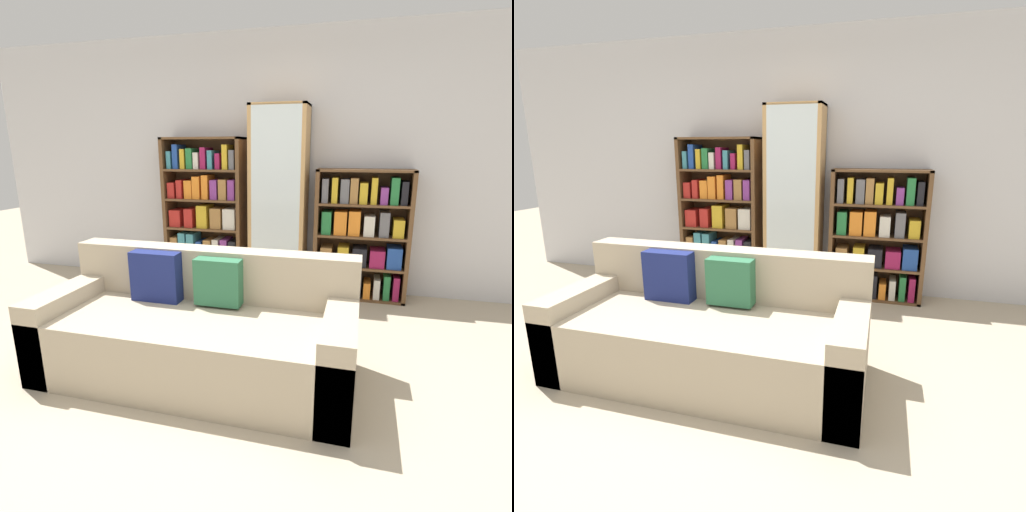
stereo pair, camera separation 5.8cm
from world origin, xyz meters
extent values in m
plane|color=tan|center=(0.00, 0.00, 0.00)|extent=(16.00, 16.00, 0.00)
cube|color=silver|center=(0.00, 2.40, 1.35)|extent=(6.99, 0.06, 2.70)
cube|color=tan|center=(-0.10, 0.32, 0.23)|extent=(2.10, 0.88, 0.45)
cube|color=tan|center=(-0.10, 0.66, 0.64)|extent=(2.10, 0.20, 0.37)
cube|color=tan|center=(-1.05, 0.32, 0.29)|extent=(0.20, 0.88, 0.57)
cube|color=tan|center=(0.86, 0.32, 0.29)|extent=(0.20, 0.88, 0.57)
cube|color=navy|center=(-0.46, 0.50, 0.63)|extent=(0.36, 0.12, 0.36)
cube|color=#2D6B47|center=(0.01, 0.50, 0.63)|extent=(0.32, 0.12, 0.32)
cube|color=brown|center=(-1.19, 2.19, 0.82)|extent=(0.04, 0.32, 1.64)
cube|color=brown|center=(-0.33, 2.19, 0.82)|extent=(0.04, 0.32, 1.64)
cube|color=brown|center=(-0.76, 2.19, 1.63)|extent=(0.90, 0.32, 0.02)
cube|color=brown|center=(-0.76, 2.19, 0.01)|extent=(0.90, 0.32, 0.02)
cube|color=brown|center=(-0.76, 2.35, 0.82)|extent=(0.90, 0.01, 1.64)
cube|color=brown|center=(-0.76, 2.19, 0.34)|extent=(0.82, 0.32, 0.02)
cube|color=brown|center=(-0.76, 2.19, 0.66)|extent=(0.82, 0.32, 0.02)
cube|color=brown|center=(-0.76, 2.19, 0.98)|extent=(0.82, 0.32, 0.02)
cube|color=brown|center=(-0.76, 2.19, 1.30)|extent=(0.82, 0.32, 0.02)
cube|color=#7A3384|center=(-1.08, 2.18, 0.11)|extent=(0.13, 0.24, 0.17)
cube|color=gold|center=(-0.92, 2.18, 0.13)|extent=(0.13, 0.24, 0.20)
cube|color=#AD231E|center=(-0.76, 2.18, 0.11)|extent=(0.14, 0.24, 0.16)
cube|color=beige|center=(-0.60, 2.18, 0.14)|extent=(0.11, 0.24, 0.24)
cube|color=gold|center=(-0.44, 2.18, 0.12)|extent=(0.12, 0.24, 0.20)
cube|color=olive|center=(-1.11, 2.18, 0.45)|extent=(0.08, 0.24, 0.20)
cube|color=teal|center=(-1.01, 2.18, 0.48)|extent=(0.08, 0.24, 0.25)
cube|color=teal|center=(-0.91, 2.18, 0.48)|extent=(0.08, 0.24, 0.25)
cube|color=#1E4293|center=(-0.81, 2.18, 0.44)|extent=(0.06, 0.24, 0.16)
cube|color=olive|center=(-0.71, 2.18, 0.45)|extent=(0.08, 0.24, 0.19)
cube|color=beige|center=(-0.61, 2.18, 0.45)|extent=(0.07, 0.24, 0.20)
cube|color=#7A3384|center=(-0.51, 2.18, 0.45)|extent=(0.08, 0.24, 0.20)
cube|color=black|center=(-0.41, 2.18, 0.45)|extent=(0.08, 0.24, 0.19)
cube|color=#AD231E|center=(-1.08, 2.18, 0.77)|extent=(0.13, 0.24, 0.19)
cube|color=#AD231E|center=(-0.92, 2.18, 0.78)|extent=(0.10, 0.24, 0.21)
cube|color=gold|center=(-0.76, 2.18, 0.80)|extent=(0.12, 0.24, 0.25)
cube|color=olive|center=(-0.60, 2.18, 0.79)|extent=(0.12, 0.24, 0.22)
cube|color=beige|center=(-0.45, 2.18, 0.78)|extent=(0.14, 0.24, 0.22)
cube|color=#AD231E|center=(-1.11, 2.18, 1.08)|extent=(0.08, 0.24, 0.17)
cube|color=#AD231E|center=(-1.01, 2.18, 1.09)|extent=(0.06, 0.24, 0.20)
cube|color=orange|center=(-0.91, 2.18, 1.09)|extent=(0.09, 0.24, 0.20)
cube|color=orange|center=(-0.81, 2.18, 1.11)|extent=(0.08, 0.24, 0.24)
cube|color=orange|center=(-0.71, 2.18, 1.12)|extent=(0.07, 0.24, 0.26)
cube|color=#7A3384|center=(-0.61, 2.18, 1.10)|extent=(0.08, 0.24, 0.21)
cube|color=olive|center=(-0.51, 2.18, 1.10)|extent=(0.09, 0.24, 0.22)
cube|color=#7A3384|center=(-0.42, 2.18, 1.10)|extent=(0.07, 0.24, 0.21)
cube|color=teal|center=(-1.12, 2.18, 1.40)|extent=(0.05, 0.24, 0.19)
cube|color=#1E4293|center=(-1.04, 2.18, 1.44)|extent=(0.06, 0.24, 0.26)
cube|color=gold|center=(-0.96, 2.18, 1.42)|extent=(0.05, 0.24, 0.21)
cube|color=#237038|center=(-0.88, 2.18, 1.42)|extent=(0.07, 0.24, 0.22)
cube|color=beige|center=(-0.80, 2.18, 1.40)|extent=(0.06, 0.24, 0.17)
cube|color=#8E1947|center=(-0.72, 2.18, 1.42)|extent=(0.06, 0.24, 0.22)
cube|color=teal|center=(-0.65, 2.18, 1.41)|extent=(0.05, 0.24, 0.19)
cube|color=#8E1947|center=(-0.56, 2.18, 1.39)|extent=(0.05, 0.24, 0.16)
cube|color=gold|center=(-0.48, 2.18, 1.44)|extent=(0.06, 0.24, 0.25)
cube|color=#5B5B60|center=(-0.41, 2.18, 1.41)|extent=(0.06, 0.24, 0.20)
cube|color=tan|center=(-0.19, 2.17, 0.98)|extent=(0.04, 0.36, 1.96)
cube|color=tan|center=(0.35, 2.17, 0.98)|extent=(0.04, 0.36, 1.96)
cube|color=tan|center=(0.08, 2.17, 1.94)|extent=(0.58, 0.36, 0.02)
cube|color=tan|center=(0.08, 2.17, 0.01)|extent=(0.58, 0.36, 0.02)
cube|color=tan|center=(0.08, 2.35, 0.98)|extent=(0.58, 0.01, 1.96)
cube|color=silver|center=(0.08, 2.00, 0.98)|extent=(0.50, 0.01, 1.93)
cube|color=tan|center=(0.08, 2.17, 0.34)|extent=(0.50, 0.32, 0.02)
cube|color=tan|center=(0.08, 2.17, 0.66)|extent=(0.50, 0.32, 0.02)
cube|color=tan|center=(0.08, 2.17, 0.98)|extent=(0.50, 0.32, 0.02)
cube|color=tan|center=(0.08, 2.17, 1.30)|extent=(0.50, 0.32, 0.02)
cube|color=tan|center=(0.08, 2.17, 1.61)|extent=(0.50, 0.32, 0.02)
cylinder|color=silver|center=(-0.11, 2.17, 0.06)|extent=(0.01, 0.01, 0.08)
cone|color=silver|center=(-0.11, 2.17, 0.15)|extent=(0.06, 0.06, 0.10)
cylinder|color=silver|center=(-0.01, 2.19, 0.06)|extent=(0.01, 0.01, 0.08)
cone|color=silver|center=(-0.01, 2.19, 0.15)|extent=(0.06, 0.06, 0.10)
cylinder|color=silver|center=(0.08, 2.18, 0.06)|extent=(0.01, 0.01, 0.08)
cone|color=silver|center=(0.08, 2.18, 0.15)|extent=(0.06, 0.06, 0.10)
cylinder|color=silver|center=(0.17, 2.17, 0.06)|extent=(0.01, 0.01, 0.08)
cone|color=silver|center=(0.17, 2.17, 0.15)|extent=(0.06, 0.06, 0.10)
cylinder|color=silver|center=(0.26, 2.15, 0.06)|extent=(0.01, 0.01, 0.08)
cone|color=silver|center=(0.26, 2.15, 0.15)|extent=(0.06, 0.06, 0.10)
cylinder|color=silver|center=(-0.09, 2.17, 0.39)|extent=(0.01, 0.01, 0.07)
cone|color=silver|center=(-0.09, 2.17, 0.47)|extent=(0.08, 0.08, 0.09)
cylinder|color=silver|center=(0.02, 2.19, 0.39)|extent=(0.01, 0.01, 0.07)
cone|color=silver|center=(0.02, 2.19, 0.47)|extent=(0.08, 0.08, 0.09)
cylinder|color=silver|center=(0.14, 2.19, 0.39)|extent=(0.01, 0.01, 0.07)
cone|color=silver|center=(0.14, 2.19, 0.47)|extent=(0.08, 0.08, 0.09)
cylinder|color=silver|center=(0.25, 2.16, 0.39)|extent=(0.01, 0.01, 0.07)
cone|color=silver|center=(0.25, 2.16, 0.47)|extent=(0.08, 0.08, 0.09)
cylinder|color=silver|center=(-0.11, 2.16, 0.70)|extent=(0.01, 0.01, 0.07)
cone|color=silver|center=(-0.11, 2.16, 0.78)|extent=(0.05, 0.05, 0.08)
cylinder|color=silver|center=(-0.04, 2.16, 0.70)|extent=(0.01, 0.01, 0.07)
cone|color=silver|center=(-0.04, 2.16, 0.78)|extent=(0.05, 0.05, 0.08)
cylinder|color=silver|center=(0.04, 2.17, 0.70)|extent=(0.01, 0.01, 0.07)
cone|color=silver|center=(0.04, 2.17, 0.78)|extent=(0.05, 0.05, 0.08)
cylinder|color=silver|center=(0.12, 2.19, 0.70)|extent=(0.01, 0.01, 0.07)
cone|color=silver|center=(0.12, 2.19, 0.78)|extent=(0.05, 0.05, 0.08)
cylinder|color=silver|center=(0.19, 2.19, 0.70)|extent=(0.01, 0.01, 0.07)
cone|color=silver|center=(0.19, 2.19, 0.78)|extent=(0.05, 0.05, 0.08)
cylinder|color=silver|center=(0.27, 2.16, 0.70)|extent=(0.01, 0.01, 0.07)
cone|color=silver|center=(0.27, 2.16, 0.78)|extent=(0.05, 0.05, 0.08)
cylinder|color=silver|center=(-0.07, 2.17, 1.03)|extent=(0.01, 0.01, 0.07)
cone|color=silver|center=(-0.07, 2.17, 1.11)|extent=(0.09, 0.09, 0.09)
cylinder|color=silver|center=(0.08, 2.17, 1.03)|extent=(0.01, 0.01, 0.07)
cone|color=silver|center=(0.08, 2.17, 1.11)|extent=(0.09, 0.09, 0.09)
cylinder|color=silver|center=(0.23, 2.15, 1.03)|extent=(0.01, 0.01, 0.07)
cone|color=silver|center=(0.23, 2.15, 1.11)|extent=(0.09, 0.09, 0.09)
cylinder|color=silver|center=(-0.11, 2.16, 1.35)|extent=(0.01, 0.01, 0.09)
cone|color=silver|center=(-0.11, 2.16, 1.45)|extent=(0.05, 0.05, 0.11)
cylinder|color=silver|center=(-0.04, 2.16, 1.35)|extent=(0.01, 0.01, 0.09)
cone|color=silver|center=(-0.04, 2.16, 1.45)|extent=(0.05, 0.05, 0.11)
cylinder|color=silver|center=(0.04, 2.16, 1.35)|extent=(0.01, 0.01, 0.09)
cone|color=silver|center=(0.04, 2.16, 1.45)|extent=(0.05, 0.05, 0.11)
cylinder|color=silver|center=(0.12, 2.16, 1.35)|extent=(0.01, 0.01, 0.09)
cone|color=silver|center=(0.12, 2.16, 1.45)|extent=(0.05, 0.05, 0.11)
cylinder|color=silver|center=(0.19, 2.17, 1.35)|extent=(0.01, 0.01, 0.09)
cone|color=silver|center=(0.19, 2.17, 1.45)|extent=(0.05, 0.05, 0.11)
cylinder|color=silver|center=(0.27, 2.17, 1.35)|extent=(0.01, 0.01, 0.09)
cone|color=silver|center=(0.27, 2.17, 1.45)|extent=(0.05, 0.05, 0.11)
cylinder|color=silver|center=(-0.11, 2.17, 1.66)|extent=(0.01, 0.01, 0.07)
cone|color=silver|center=(-0.11, 2.17, 1.74)|extent=(0.06, 0.06, 0.08)
cylinder|color=silver|center=(-0.01, 2.17, 1.66)|extent=(0.01, 0.01, 0.07)
cone|color=silver|center=(-0.01, 2.17, 1.74)|extent=(0.06, 0.06, 0.08)
cylinder|color=silver|center=(0.08, 2.19, 1.66)|extent=(0.01, 0.01, 0.07)
cone|color=silver|center=(0.08, 2.19, 1.74)|extent=(0.06, 0.06, 0.08)
cylinder|color=silver|center=(0.17, 2.16, 1.66)|extent=(0.01, 0.01, 0.07)
cone|color=silver|center=(0.17, 2.16, 1.74)|extent=(0.06, 0.06, 0.08)
cylinder|color=silver|center=(0.26, 2.16, 1.66)|extent=(0.01, 0.01, 0.07)
cone|color=silver|center=(0.26, 2.16, 1.74)|extent=(0.06, 0.06, 0.08)
cube|color=brown|center=(0.49, 2.19, 0.66)|extent=(0.04, 0.32, 1.33)
cube|color=brown|center=(1.39, 2.19, 0.66)|extent=(0.04, 0.32, 1.33)
cube|color=brown|center=(0.94, 2.19, 1.32)|extent=(0.94, 0.32, 0.02)
cube|color=brown|center=(0.94, 2.19, 0.01)|extent=(0.94, 0.32, 0.02)
cube|color=brown|center=(0.94, 2.35, 0.66)|extent=(0.94, 0.01, 1.33)
cube|color=brown|center=(0.94, 2.19, 0.34)|extent=(0.86, 0.32, 0.02)
cube|color=brown|center=(0.94, 2.19, 0.66)|extent=(0.86, 0.32, 0.02)
cube|color=brown|center=(0.94, 2.19, 0.98)|extent=(0.86, 0.32, 0.02)
cube|color=teal|center=(0.57, 2.18, 0.15)|extent=(0.07, 0.24, 0.24)
cube|color=orange|center=(0.66, 2.18, 0.14)|extent=(0.07, 0.24, 0.24)
cube|color=teal|center=(0.75, 2.18, 0.11)|extent=(0.08, 0.24, 0.18)
cube|color=#7A3384|center=(0.85, 2.18, 0.11)|extent=(0.08, 0.24, 0.18)
cube|color=black|center=(0.94, 2.18, 0.15)|extent=(0.07, 0.24, 0.25)
cube|color=orange|center=(1.03, 2.18, 0.11)|extent=(0.07, 0.24, 0.16)
cube|color=beige|center=(1.13, 2.18, 0.13)|extent=(0.06, 0.24, 0.21)
cube|color=#237038|center=(1.23, 2.18, 0.15)|extent=(0.06, 0.24, 0.25)
cube|color=#8E1947|center=(1.32, 2.18, 0.15)|extent=(0.06, 0.24, 0.24)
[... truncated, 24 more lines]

